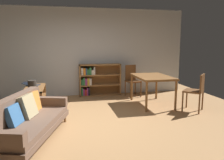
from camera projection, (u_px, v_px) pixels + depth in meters
name	position (u px, v px, depth m)	size (l,w,h in m)	color
ground_plane	(90.00, 124.00, 4.68)	(8.16, 8.16, 0.00)	#A87A4C
back_wall_panel	(79.00, 52.00, 7.06)	(6.80, 0.10, 2.70)	silver
fabric_couch	(25.00, 119.00, 3.88)	(1.34, 2.15, 0.74)	brown
media_console	(35.00, 98.00, 5.65)	(0.45, 1.15, 0.56)	brown
open_laptop	(32.00, 85.00, 5.84)	(0.45, 0.37, 0.08)	#333338
desk_speaker	(32.00, 85.00, 5.36)	(0.20, 0.20, 0.21)	#2D2823
dining_table	(152.00, 79.00, 6.00)	(0.86, 1.29, 0.78)	brown
dining_chair_near	(132.00, 79.00, 7.05)	(0.46, 0.46, 0.96)	brown
dining_chair_far	(196.00, 90.00, 5.45)	(0.61, 0.61, 0.91)	brown
bookshelf	(97.00, 80.00, 7.13)	(1.29, 0.31, 0.99)	olive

